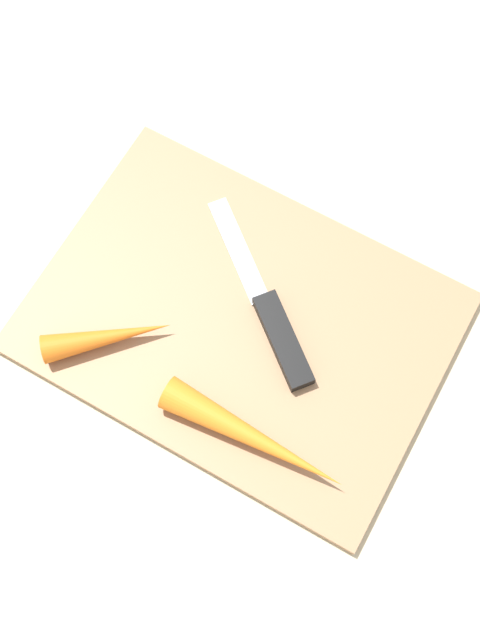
% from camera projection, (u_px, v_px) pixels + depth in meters
% --- Properties ---
extents(ground_plane, '(1.40, 1.40, 0.00)m').
position_uv_depth(ground_plane, '(240.00, 325.00, 0.75)').
color(ground_plane, '#C6B793').
extents(cutting_board, '(0.36, 0.26, 0.01)m').
position_uv_depth(cutting_board, '(240.00, 322.00, 0.74)').
color(cutting_board, '#99704C').
rests_on(cutting_board, ground_plane).
extents(knife, '(0.17, 0.14, 0.01)m').
position_uv_depth(knife, '(275.00, 331.00, 0.73)').
color(knife, '#B7B7BC').
rests_on(knife, cutting_board).
extents(carrot_long, '(0.17, 0.03, 0.03)m').
position_uv_depth(carrot_long, '(253.00, 437.00, 0.68)').
color(carrot_long, orange).
rests_on(carrot_long, cutting_board).
extents(carrot_short, '(0.10, 0.09, 0.03)m').
position_uv_depth(carrot_short, '(107.00, 337.00, 0.72)').
color(carrot_short, orange).
rests_on(carrot_short, cutting_board).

